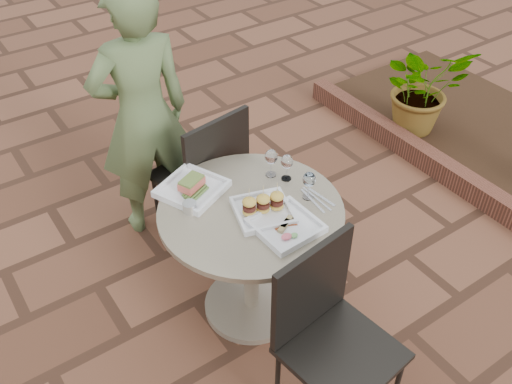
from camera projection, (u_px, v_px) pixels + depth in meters
ground at (300, 316)px, 3.14m from camera, size 60.00×60.00×0.00m
cafe_table at (251, 245)px, 2.89m from camera, size 0.90×0.90×0.73m
chair_far at (207, 170)px, 3.26m from camera, size 0.50×0.50×0.93m
chair_near at (327, 325)px, 2.42m from camera, size 0.49×0.49×0.93m
diner at (142, 116)px, 3.25m from camera, size 0.61×0.44×1.59m
plate_salmon at (192, 188)px, 2.81m from camera, size 0.38×0.38×0.08m
plate_sliders at (263, 207)px, 2.68m from camera, size 0.33×0.33×0.17m
plate_tuna at (286, 225)px, 2.61m from camera, size 0.29×0.29×0.03m
wine_glass_right at (309, 180)px, 2.73m from camera, size 0.06×0.06×0.15m
wine_glass_mid at (271, 157)px, 2.86m from camera, size 0.07×0.07×0.16m
wine_glass_far at (287, 162)px, 2.84m from camera, size 0.06×0.06×0.15m
steel_ramekin at (190, 207)px, 2.70m from camera, size 0.08×0.08×0.05m
cutlery_set at (317, 199)px, 2.78m from camera, size 0.11×0.22×0.00m
planter_curb at (455, 176)px, 3.98m from camera, size 0.12×3.00×0.15m
potted_plant_a at (422, 88)px, 4.27m from camera, size 0.77×0.71×0.70m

